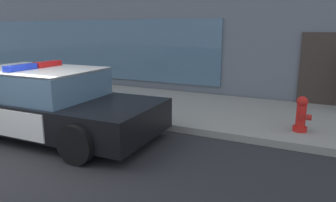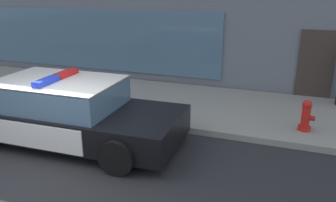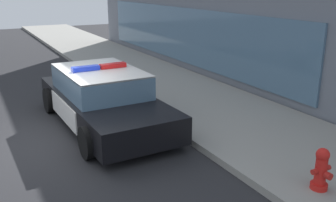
# 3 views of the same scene
# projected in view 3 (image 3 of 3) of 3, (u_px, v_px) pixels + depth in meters

# --- Properties ---
(ground) EXTENTS (48.00, 48.00, 0.00)m
(ground) POSITION_uv_depth(u_px,v_px,m) (56.00, 143.00, 8.44)
(ground) COLOR #262628
(sidewalk) EXTENTS (48.00, 3.53, 0.15)m
(sidewalk) POSITION_uv_depth(u_px,v_px,m) (217.00, 110.00, 10.36)
(sidewalk) COLOR gray
(sidewalk) RESTS_ON ground
(police_cruiser) EXTENTS (5.05, 2.26, 1.49)m
(police_cruiser) POSITION_uv_depth(u_px,v_px,m) (103.00, 98.00, 9.39)
(police_cruiser) COLOR black
(police_cruiser) RESTS_ON ground
(fire_hydrant) EXTENTS (0.34, 0.39, 0.73)m
(fire_hydrant) POSITION_uv_depth(u_px,v_px,m) (321.00, 170.00, 6.17)
(fire_hydrant) COLOR red
(fire_hydrant) RESTS_ON sidewalk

